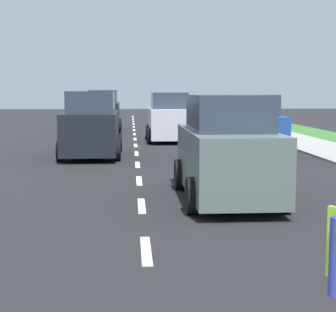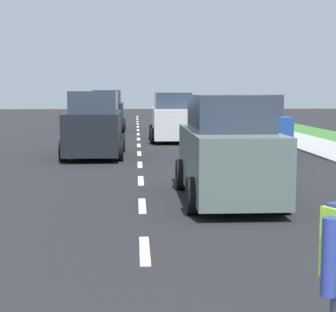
{
  "view_description": "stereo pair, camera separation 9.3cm",
  "coord_description": "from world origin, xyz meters",
  "px_view_note": "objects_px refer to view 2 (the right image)",
  "views": [
    {
      "loc": [
        -0.2,
        -1.69,
        2.19
      ],
      "look_at": [
        0.43,
        7.59,
        1.1
      ],
      "focal_mm": 58.59,
      "sensor_mm": 36.0,
      "label": 1
    },
    {
      "loc": [
        -0.11,
        -1.7,
        2.19
      ],
      "look_at": [
        0.43,
        7.59,
        1.1
      ],
      "focal_mm": 58.59,
      "sensor_mm": 36.0,
      "label": 2
    }
  ],
  "objects_px": {
    "car_outgoing_ahead": "(228,152)",
    "car_outgoing_far": "(172,119)",
    "car_oncoming_second": "(94,126)",
    "car_oncoming_third": "(107,112)",
    "car_parked_far": "(253,127)"
  },
  "relations": [
    {
      "from": "car_oncoming_third",
      "to": "car_outgoing_far",
      "type": "relative_size",
      "value": 0.98
    },
    {
      "from": "car_outgoing_ahead",
      "to": "car_parked_far",
      "type": "bearing_deg",
      "value": 74.32
    },
    {
      "from": "car_parked_far",
      "to": "car_oncoming_second",
      "type": "distance_m",
      "value": 5.48
    },
    {
      "from": "car_outgoing_ahead",
      "to": "car_outgoing_far",
      "type": "relative_size",
      "value": 1.06
    },
    {
      "from": "car_oncoming_third",
      "to": "car_outgoing_far",
      "type": "height_order",
      "value": "car_oncoming_third"
    },
    {
      "from": "car_outgoing_far",
      "to": "car_oncoming_second",
      "type": "relative_size",
      "value": 0.9
    },
    {
      "from": "car_oncoming_third",
      "to": "car_parked_far",
      "type": "bearing_deg",
      "value": -64.54
    },
    {
      "from": "car_outgoing_ahead",
      "to": "car_outgoing_far",
      "type": "bearing_deg",
      "value": 91.02
    },
    {
      "from": "car_outgoing_ahead",
      "to": "car_oncoming_third",
      "type": "distance_m",
      "value": 20.08
    },
    {
      "from": "car_outgoing_ahead",
      "to": "car_parked_far",
      "type": "distance_m",
      "value": 8.22
    },
    {
      "from": "car_outgoing_far",
      "to": "car_oncoming_second",
      "type": "distance_m",
      "value": 6.21
    },
    {
      "from": "car_parked_far",
      "to": "car_oncoming_third",
      "type": "relative_size",
      "value": 1.12
    },
    {
      "from": "car_oncoming_third",
      "to": "car_oncoming_second",
      "type": "xyz_separation_m",
      "value": [
        0.17,
        -11.92,
        -0.03
      ]
    },
    {
      "from": "car_parked_far",
      "to": "car_oncoming_second",
      "type": "relative_size",
      "value": 0.99
    },
    {
      "from": "car_outgoing_ahead",
      "to": "car_outgoing_far",
      "type": "height_order",
      "value": "car_outgoing_far"
    }
  ]
}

